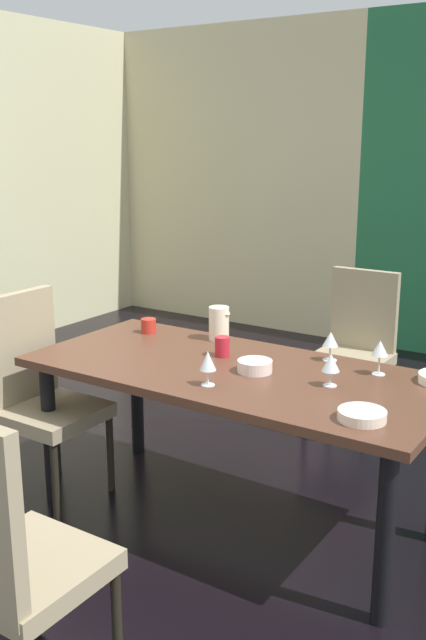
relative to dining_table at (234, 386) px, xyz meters
name	(u,v)px	position (x,y,z in m)	size (l,w,h in m)	color
ground_plane	(149,484)	(-0.56, 0.07, -0.67)	(5.46, 6.29, 0.02)	black
back_panel_interior	(230,179)	(-2.00, 3.16, 0.70)	(2.59, 0.10, 2.73)	beige
dining_table	(234,386)	(0.00, 0.00, 0.00)	(1.90, 0.87, 0.75)	#553223
chair_left_near	(39,389)	(-0.94, -0.30, -0.11)	(0.44, 0.44, 1.02)	gray
chair_head_far	(355,344)	(0.03, 1.35, -0.13)	(0.44, 0.45, 0.97)	gray
chair_head_near	(4,552)	(0.02, -1.36, -0.11)	(0.44, 0.44, 1.02)	gray
wine_glass_rear	(380,349)	(0.57, 0.27, 0.20)	(0.07, 0.07, 0.16)	silver
wine_glass_center	(208,362)	(0.03, -0.25, 0.19)	(0.07, 0.07, 0.15)	silver
wine_glass_west	(331,363)	(0.46, 0.02, 0.18)	(0.08, 0.08, 0.14)	silver
wine_glass_south	(331,340)	(0.31, 0.34, 0.18)	(0.07, 0.07, 0.14)	silver
serving_bowl_near_shelf	(362,415)	(0.71, -0.26, 0.10)	(0.18, 0.18, 0.04)	beige
serving_bowl_front	(255,366)	(0.10, 0.00, 0.11)	(0.15, 0.15, 0.05)	silver
cup_right	(222,347)	(-0.14, 0.12, 0.13)	(0.07, 0.07, 0.10)	red
cup_near_window	(148,326)	(-0.69, 0.25, 0.12)	(0.08, 0.08, 0.08)	red
pitcher_left	(219,323)	(-0.30, 0.34, 0.17)	(0.12, 0.10, 0.17)	#F6EAC7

